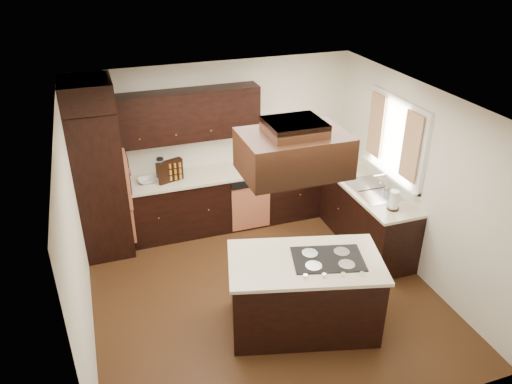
% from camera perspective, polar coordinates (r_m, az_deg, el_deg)
% --- Properties ---
extents(floor, '(4.20, 4.20, 0.02)m').
position_cam_1_polar(floor, '(6.54, 0.90, -11.52)').
color(floor, '#533218').
rests_on(floor, ground).
extents(ceiling, '(4.20, 4.20, 0.02)m').
position_cam_1_polar(ceiling, '(5.31, 1.10, 10.01)').
color(ceiling, silver).
rests_on(ceiling, ground).
extents(wall_back, '(4.20, 0.02, 2.50)m').
position_cam_1_polar(wall_back, '(7.64, -4.41, 5.55)').
color(wall_back, silver).
rests_on(wall_back, ground).
extents(wall_front, '(4.20, 0.02, 2.50)m').
position_cam_1_polar(wall_front, '(4.28, 10.98, -15.19)').
color(wall_front, silver).
rests_on(wall_front, ground).
extents(wall_left, '(0.02, 4.20, 2.50)m').
position_cam_1_polar(wall_left, '(5.57, -19.98, -5.26)').
color(wall_left, silver).
rests_on(wall_left, ground).
extents(wall_right, '(0.02, 4.20, 2.50)m').
position_cam_1_polar(wall_right, '(6.76, 18.07, 1.09)').
color(wall_right, silver).
rests_on(wall_right, ground).
extents(oven_column, '(0.65, 0.75, 2.12)m').
position_cam_1_polar(oven_column, '(7.15, -17.35, 0.99)').
color(oven_column, black).
rests_on(oven_column, floor).
extents(wall_oven_face, '(0.05, 0.62, 0.78)m').
position_cam_1_polar(wall_oven_face, '(7.13, -14.64, 1.84)').
color(wall_oven_face, '#CE744E').
rests_on(wall_oven_face, oven_column).
extents(base_cabinets_back, '(2.93, 0.60, 0.88)m').
position_cam_1_polar(base_cabinets_back, '(7.73, -3.35, -0.81)').
color(base_cabinets_back, black).
rests_on(base_cabinets_back, floor).
extents(base_cabinets_right, '(0.60, 2.40, 0.88)m').
position_cam_1_polar(base_cabinets_right, '(7.62, 11.43, -1.79)').
color(base_cabinets_right, black).
rests_on(base_cabinets_right, floor).
extents(countertop_back, '(2.93, 0.63, 0.04)m').
position_cam_1_polar(countertop_back, '(7.50, -3.41, 2.22)').
color(countertop_back, beige).
rests_on(countertop_back, base_cabinets_back).
extents(countertop_right, '(0.63, 2.40, 0.04)m').
position_cam_1_polar(countertop_right, '(7.40, 11.66, 1.29)').
color(countertop_right, beige).
rests_on(countertop_right, base_cabinets_right).
extents(upper_cabinets, '(2.00, 0.34, 0.72)m').
position_cam_1_polar(upper_cabinets, '(7.19, -7.54, 8.71)').
color(upper_cabinets, black).
rests_on(upper_cabinets, wall_back).
extents(dishwasher_front, '(0.60, 0.05, 0.72)m').
position_cam_1_polar(dishwasher_front, '(7.57, -0.59, -1.77)').
color(dishwasher_front, '#CE744E').
rests_on(dishwasher_front, floor).
extents(window_frame, '(0.06, 1.32, 1.12)m').
position_cam_1_polar(window_frame, '(6.98, 15.70, 5.91)').
color(window_frame, white).
rests_on(window_frame, wall_right).
extents(window_pane, '(0.00, 1.20, 1.00)m').
position_cam_1_polar(window_pane, '(7.00, 15.89, 5.93)').
color(window_pane, white).
rests_on(window_pane, wall_right).
extents(curtain_left, '(0.02, 0.34, 0.90)m').
position_cam_1_polar(curtain_left, '(6.62, 17.29, 4.93)').
color(curtain_left, beige).
rests_on(curtain_left, wall_right).
extents(curtain_right, '(0.02, 0.34, 0.90)m').
position_cam_1_polar(curtain_right, '(7.26, 13.55, 7.43)').
color(curtain_right, beige).
rests_on(curtain_right, wall_right).
extents(sink_rim, '(0.52, 0.84, 0.01)m').
position_cam_1_polar(sink_rim, '(7.14, 13.16, 0.29)').
color(sink_rim, silver).
rests_on(sink_rim, countertop_right).
extents(island, '(1.81, 1.28, 0.88)m').
position_cam_1_polar(island, '(5.83, 5.47, -11.62)').
color(island, black).
rests_on(island, floor).
extents(island_top, '(1.88, 1.35, 0.04)m').
position_cam_1_polar(island_top, '(5.55, 5.68, -7.95)').
color(island_top, beige).
rests_on(island_top, island).
extents(cooktop, '(0.88, 0.69, 0.01)m').
position_cam_1_polar(cooktop, '(5.58, 8.22, -7.58)').
color(cooktop, black).
rests_on(cooktop, island_top).
extents(range_hood, '(1.05, 0.72, 0.42)m').
position_cam_1_polar(range_hood, '(4.99, 4.31, 4.44)').
color(range_hood, black).
rests_on(range_hood, ceiling).
extents(hood_duct, '(0.55, 0.50, 0.13)m').
position_cam_1_polar(hood_duct, '(4.89, 4.42, 7.40)').
color(hood_duct, black).
rests_on(hood_duct, ceiling).
extents(blender_base, '(0.15, 0.15, 0.10)m').
position_cam_1_polar(blender_base, '(7.25, -10.71, 1.41)').
color(blender_base, silver).
rests_on(blender_base, countertop_back).
extents(blender_pitcher, '(0.13, 0.13, 0.26)m').
position_cam_1_polar(blender_pitcher, '(7.17, -10.83, 2.70)').
color(blender_pitcher, silver).
rests_on(blender_pitcher, blender_base).
extents(spice_rack, '(0.39, 0.22, 0.32)m').
position_cam_1_polar(spice_rack, '(7.23, -9.82, 2.38)').
color(spice_rack, black).
rests_on(spice_rack, countertop_back).
extents(mixing_bowl, '(0.24, 0.24, 0.06)m').
position_cam_1_polar(mixing_bowl, '(7.31, -12.44, 1.26)').
color(mixing_bowl, white).
rests_on(mixing_bowl, countertop_back).
extents(soap_bottle, '(0.11, 0.11, 0.19)m').
position_cam_1_polar(soap_bottle, '(7.52, 10.40, 2.79)').
color(soap_bottle, white).
rests_on(soap_bottle, countertop_right).
extents(paper_towel, '(0.15, 0.15, 0.26)m').
position_cam_1_polar(paper_towel, '(6.64, 15.49, -0.92)').
color(paper_towel, white).
rests_on(paper_towel, countertop_right).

